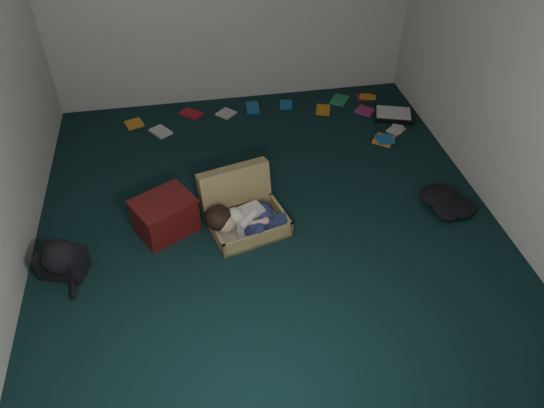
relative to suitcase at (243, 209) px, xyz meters
name	(u,v)px	position (x,y,z in m)	size (l,w,h in m)	color
floor	(269,223)	(0.22, -0.06, -0.14)	(4.50, 4.50, 0.00)	black
wall_front	(365,360)	(0.22, -2.31, 1.16)	(4.50, 4.50, 0.00)	silver
wall_right	(522,68)	(2.22, -0.06, 1.16)	(4.50, 4.50, 0.00)	silver
suitcase	(243,209)	(0.00, 0.00, 0.00)	(0.77, 0.76, 0.47)	tan
person	(245,219)	(0.00, -0.17, 0.04)	(0.71, 0.35, 0.29)	beige
maroon_bin	(165,216)	(-0.67, 0.01, 0.03)	(0.61, 0.57, 0.33)	#571212
backpack	(62,261)	(-1.48, -0.34, -0.01)	(0.42, 0.34, 0.25)	black
clothing_pile	(456,202)	(1.92, -0.17, -0.07)	(0.45, 0.37, 0.14)	black
paper_tray	(393,115)	(1.92, 1.43, -0.11)	(0.50, 0.43, 0.06)	black
book_scatter	(286,115)	(0.73, 1.67, -0.13)	(3.01, 1.16, 0.02)	orange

